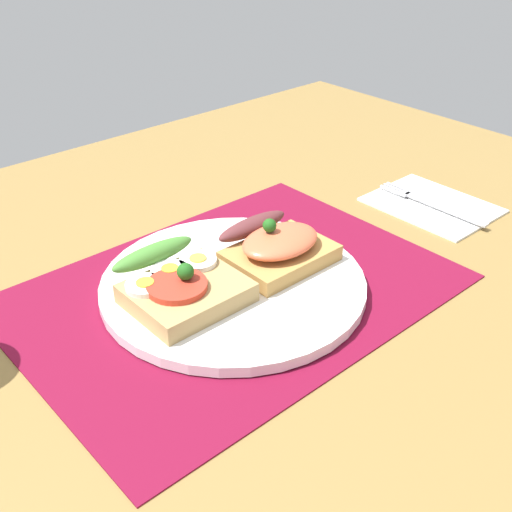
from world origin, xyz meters
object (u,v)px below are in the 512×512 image
sandwich_egg_tomato (178,283)px  fork (429,202)px  sandwich_salmon (276,246)px  napkin (432,204)px  plate (233,284)px

sandwich_egg_tomato → fork: (35.33, -3.28, -2.07)cm
sandwich_salmon → napkin: bearing=-4.2°
sandwich_egg_tomato → sandwich_salmon: (11.22, -1.52, 0.31)cm
sandwich_salmon → napkin: size_ratio=0.72×
sandwich_salmon → plate: bearing=177.5°
plate → sandwich_egg_tomato: (-5.67, 1.28, 1.99)cm
sandwich_salmon → fork: bearing=-4.2°
sandwich_egg_tomato → fork: 35.54cm
napkin → fork: (-0.73, 0.06, 0.46)cm
sandwich_salmon → napkin: sandwich_salmon is taller
sandwich_egg_tomato → napkin: sandwich_egg_tomato is taller
sandwich_egg_tomato → fork: sandwich_egg_tomato is taller
plate → sandwich_salmon: (5.55, -0.24, 2.30)cm
plate → fork: (29.66, -2.01, -0.08)cm
sandwich_egg_tomato → sandwich_salmon: size_ratio=0.98×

